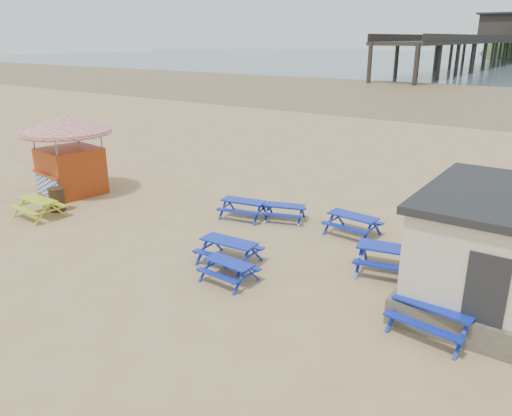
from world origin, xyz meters
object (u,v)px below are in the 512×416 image
Objects in this scene: picnic_table_blue_a at (285,213)px; picnic_table_blue_b at (244,209)px; litter_bin at (57,199)px; picnic_table_yellow at (39,208)px; ice_cream_kiosk at (68,145)px.

picnic_table_blue_b reaches higher than picnic_table_blue_a.
picnic_table_blue_a is at bearing 27.82° from litter_bin.
picnic_table_blue_a is 1.88× the size of litter_bin.
picnic_table_yellow is 0.41× the size of ice_cream_kiosk.
picnic_table_blue_b is 7.87m from litter_bin.
ice_cream_kiosk reaches higher than picnic_table_yellow.
picnic_table_yellow is at bearing -166.12° from picnic_table_blue_a.
picnic_table_blue_b is 8.28m from picnic_table_yellow.
ice_cream_kiosk is 3.05m from litter_bin.
ice_cream_kiosk is at bearing 123.30° from picnic_table_yellow.
ice_cream_kiosk reaches higher than picnic_table_blue_a.
picnic_table_blue_a is 1.68m from picnic_table_blue_b.
ice_cream_kiosk is at bearing 129.62° from litter_bin.
ice_cream_kiosk reaches higher than litter_bin.
picnic_table_blue_a is 0.98× the size of picnic_table_yellow.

